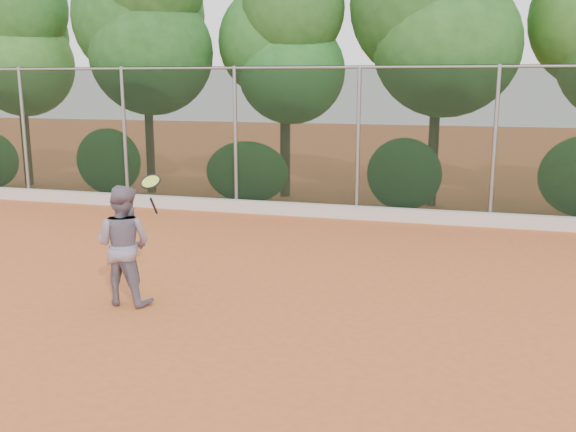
# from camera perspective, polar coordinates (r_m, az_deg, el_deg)

# --- Properties ---
(ground) EXTENTS (80.00, 80.00, 0.00)m
(ground) POSITION_cam_1_polar(r_m,az_deg,el_deg) (8.64, -1.81, -9.47)
(ground) COLOR #C7602F
(ground) RESTS_ON ground
(concrete_curb) EXTENTS (24.00, 0.20, 0.30)m
(concrete_curb) POSITION_cam_1_polar(r_m,az_deg,el_deg) (15.00, 5.99, 0.31)
(concrete_curb) COLOR beige
(concrete_curb) RESTS_ON ground
(tennis_player) EXTENTS (0.85, 0.67, 1.73)m
(tennis_player) POSITION_cam_1_polar(r_m,az_deg,el_deg) (9.43, -14.41, -2.51)
(tennis_player) COLOR slate
(tennis_player) RESTS_ON ground
(chainlink_fence) EXTENTS (24.09, 0.09, 3.50)m
(chainlink_fence) POSITION_cam_1_polar(r_m,az_deg,el_deg) (14.93, 6.25, 6.89)
(chainlink_fence) COLOR black
(chainlink_fence) RESTS_ON ground
(foliage_backdrop) EXTENTS (23.70, 3.63, 7.55)m
(foliage_backdrop) POSITION_cam_1_polar(r_m,az_deg,el_deg) (16.96, 5.71, 16.10)
(foliage_backdrop) COLOR #49321C
(foliage_backdrop) RESTS_ON ground
(tennis_racket) EXTENTS (0.29, 0.28, 0.57)m
(tennis_racket) POSITION_cam_1_polar(r_m,az_deg,el_deg) (8.98, -12.09, 2.77)
(tennis_racket) COLOR black
(tennis_racket) RESTS_ON ground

